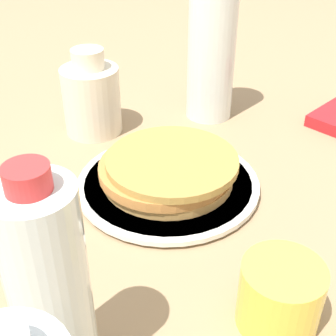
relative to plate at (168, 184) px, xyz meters
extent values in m
plane|color=#9E7F5B|center=(0.02, -0.02, -0.01)|extent=(4.00, 4.00, 0.00)
cylinder|color=silver|center=(0.00, 0.00, 0.00)|extent=(0.23, 0.23, 0.01)
cylinder|color=silver|center=(0.00, 0.00, 0.00)|extent=(0.25, 0.25, 0.01)
cylinder|color=tan|center=(0.00, 0.00, 0.01)|extent=(0.18, 0.18, 0.01)
cylinder|color=#C07F40|center=(0.00, 0.00, 0.02)|extent=(0.18, 0.18, 0.01)
cylinder|color=#AE8741|center=(0.00, 0.00, 0.04)|extent=(0.18, 0.18, 0.01)
cylinder|color=yellow|center=(0.16, 0.19, 0.03)|extent=(0.08, 0.08, 0.07)
cylinder|color=beige|center=(-0.10, -0.18, 0.05)|extent=(0.09, 0.09, 0.11)
cylinder|color=beige|center=(-0.10, -0.18, 0.12)|extent=(0.05, 0.05, 0.03)
cylinder|color=silver|center=(-0.23, -0.03, 0.11)|extent=(0.08, 0.08, 0.24)
cylinder|color=silver|center=(0.29, 0.03, 0.09)|extent=(0.06, 0.06, 0.20)
cylinder|color=red|center=(0.29, 0.03, 0.20)|extent=(0.03, 0.03, 0.02)
camera|label=1|loc=(0.47, 0.22, 0.37)|focal=50.00mm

